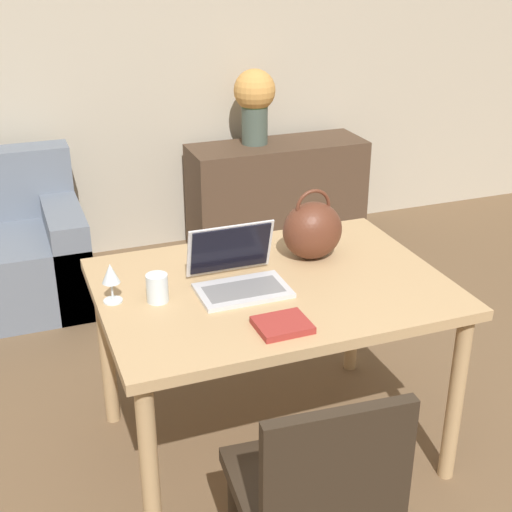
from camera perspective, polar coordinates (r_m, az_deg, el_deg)
The scene contains 10 objects.
wall_back at distance 4.57m, azimuth -9.70°, elevation 16.74°, with size 10.00×0.06×2.70m.
dining_table at distance 2.69m, azimuth 1.27°, elevation -3.82°, with size 1.28×0.93×0.75m.
chair at distance 2.15m, azimuth 4.95°, elevation -18.13°, with size 0.47×0.47×0.86m.
sideboard at distance 4.73m, azimuth 1.68°, elevation 4.88°, with size 1.15×0.40×0.70m.
laptop at distance 2.61m, azimuth -1.53°, elevation -1.17°, with size 0.33×0.28×0.22m.
drinking_glass at distance 2.52m, azimuth -7.90°, elevation -2.55°, with size 0.08×0.08×0.10m.
wine_glass at distance 2.52m, azimuth -11.55°, elevation -1.57°, with size 0.07×0.07×0.15m.
handbag at distance 2.82m, azimuth 4.53°, elevation 2.10°, with size 0.24×0.20×0.29m.
flower_vase at distance 4.56m, azimuth -0.11°, elevation 12.42°, with size 0.26×0.26×0.47m.
book at distance 2.35m, azimuth 2.13°, elevation -5.54°, with size 0.18×0.15×0.02m.
Camera 1 is at (-0.88, -1.41, 1.94)m, focal length 50.00 mm.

